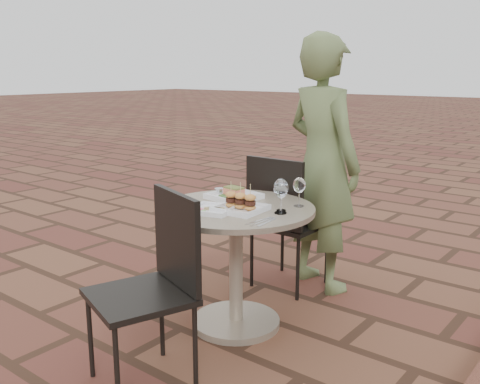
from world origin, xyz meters
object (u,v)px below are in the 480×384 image
Objects in this scene: plate_salmon at (234,195)px; plate_tuna at (212,209)px; cafe_table at (236,248)px; chair_far at (283,212)px; plate_sliders at (241,205)px; diner at (323,164)px; chair_near at (157,273)px.

plate_tuna is at bearing -72.35° from plate_salmon.
cafe_table is 0.31m from plate_tuna.
plate_sliders is at bearing 104.57° from chair_far.
diner is at bearing 84.40° from plate_tuna.
chair_near is 0.54× the size of diner.
plate_tuna is at bearing -101.32° from cafe_table.
diner is 6.57× the size of plate_sliders.
diner is (0.01, 1.52, 0.32)m from chair_near.
chair_far reaches higher than plate_sliders.
chair_far reaches higher than plate_tuna.
plate_salmon is at bearing 92.20° from diner.
cafe_table is 3.41× the size of plate_sliders.
chair_far reaches higher than plate_salmon.
cafe_table is 3.30× the size of plate_tuna.
diner reaches higher than plate_tuna.
cafe_table is at bearing -47.49° from plate_salmon.
chair_far is 0.74m from plate_sliders.
plate_tuna is (0.06, -0.79, 0.19)m from chair_far.
plate_salmon is 0.29m from plate_sliders.
chair_near is at bearing 97.03° from chair_far.
chair_near is (0.06, -0.67, 0.07)m from cafe_table.
chair_near reaches higher than cafe_table.
chair_near is 3.14× the size of plate_salmon.
plate_sliders reaches higher than plate_salmon.
diner is 1.04m from plate_tuna.
chair_near is at bearing -91.98° from plate_sliders.
diner is (0.16, 0.23, 0.32)m from chair_far.
plate_tuna is (-0.11, -0.11, -0.02)m from plate_sliders.
chair_near is 0.86m from plate_salmon.
plate_tuna is (-0.09, 0.50, 0.19)m from chair_near.
plate_tuna is at bearing 119.60° from chair_near.
cafe_table is 0.33m from plate_salmon.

